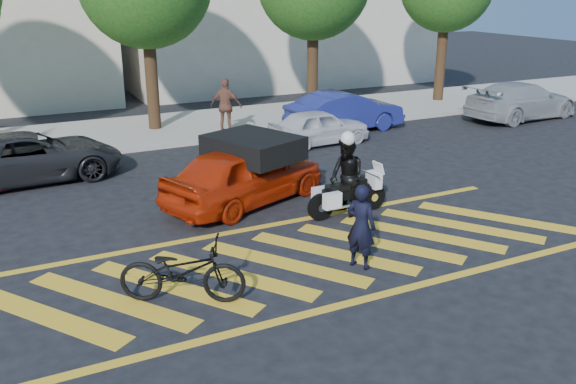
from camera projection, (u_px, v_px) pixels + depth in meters
name	position (u px, v px, depth m)	size (l,w,h in m)	color
ground	(311.00, 257.00, 12.09)	(90.00, 90.00, 0.00)	black
sidewalk	(155.00, 130.00, 22.24)	(60.00, 5.00, 0.15)	#9E998E
crosswalk	(309.00, 258.00, 12.08)	(12.33, 4.00, 0.01)	gold
officer_bike	(361.00, 226.00, 11.45)	(0.61, 0.40, 1.66)	black
bicycle	(182.00, 271.00, 10.26)	(0.75, 2.15, 1.13)	black
police_motorcycle	(347.00, 194.00, 14.17)	(2.11, 0.68, 0.93)	black
officer_moto	(347.00, 177.00, 14.03)	(0.90, 0.70, 1.85)	black
red_convertible	(245.00, 174.00, 14.84)	(1.76, 4.38, 1.49)	#B22308
parked_mid_left	(31.00, 157.00, 16.61)	(2.22, 4.81, 1.34)	black
parked_mid_right	(319.00, 127.00, 20.40)	(1.41, 3.51, 1.20)	silver
parked_right	(345.00, 111.00, 22.20)	(1.53, 4.40, 1.45)	navy
parked_far_right	(521.00, 101.00, 24.20)	(2.05, 5.05, 1.47)	#929599
pedestrian_right	(226.00, 106.00, 21.16)	(1.12, 0.47, 1.91)	brown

